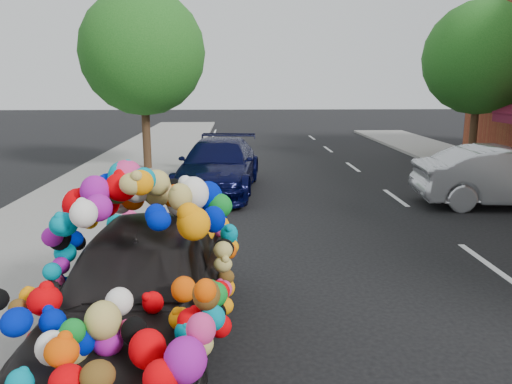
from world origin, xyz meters
TOP-DOWN VIEW (x-y plane):
  - ground at (0.00, 0.00)m, footprint 100.00×100.00m
  - sidewalk at (-4.30, 0.00)m, footprint 4.00×60.00m
  - kerb at (-2.35, 0.00)m, footprint 0.15×60.00m
  - lane_markings at (3.60, 0.00)m, footprint 6.00×50.00m
  - tree_near_sidewalk at (-3.80, 9.50)m, footprint 4.20×4.20m
  - tree_far_b at (8.00, 10.00)m, footprint 4.00×4.00m
  - plush_art_car at (-1.80, -2.50)m, footprint 2.38×4.70m
  - navy_sedan at (-1.20, 6.04)m, footprint 2.61×5.27m
  - silver_hatchback at (6.11, 3.98)m, footprint 4.67×1.97m

SIDE VIEW (x-z plane):
  - ground at x=0.00m, z-range 0.00..0.00m
  - lane_markings at x=3.60m, z-range 0.00..0.01m
  - sidewalk at x=-4.30m, z-range 0.00..0.12m
  - kerb at x=-2.35m, z-range 0.00..0.13m
  - navy_sedan at x=-1.20m, z-range 0.00..1.47m
  - silver_hatchback at x=6.11m, z-range 0.00..1.50m
  - plush_art_car at x=-1.80m, z-range 0.03..2.17m
  - tree_far_b at x=8.00m, z-range 0.94..6.84m
  - tree_near_sidewalk at x=-3.80m, z-range 0.96..7.09m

